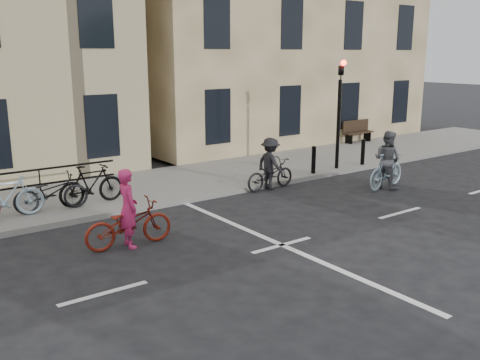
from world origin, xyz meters
TOP-DOWN VIEW (x-y plane):
  - ground at (0.00, 0.00)m, footprint 120.00×120.00m
  - sidewalk at (-4.00, 6.00)m, footprint 46.00×4.00m
  - building_east at (9.00, 13.00)m, footprint 14.00×10.00m
  - traffic_light at (6.20, 4.34)m, footprint 0.18×0.30m
  - bollard_east at (5.00, 4.25)m, footprint 0.14×0.14m
  - bollard_west at (7.40, 4.25)m, footprint 0.14×0.14m
  - bench at (11.00, 7.73)m, footprint 1.60×0.41m
  - cyclist_pink at (-2.65, 1.87)m, footprint 1.94×0.80m
  - cyclist_grey at (5.79, 1.92)m, footprint 1.88×0.95m
  - cyclist_dark at (2.87, 3.90)m, footprint 1.79×1.04m

SIDE VIEW (x-z plane):
  - ground at x=0.00m, z-range 0.00..0.00m
  - sidewalk at x=-4.00m, z-range 0.00..0.15m
  - cyclist_pink at x=-2.65m, z-range -0.26..1.43m
  - bollard_east at x=5.00m, z-range 0.15..1.05m
  - bollard_west at x=7.40m, z-range 0.15..1.05m
  - cyclist_dark at x=2.87m, z-range -0.17..1.40m
  - bench at x=11.00m, z-range 0.19..1.16m
  - cyclist_grey at x=5.79m, z-range -0.17..1.59m
  - traffic_light at x=6.20m, z-range 0.50..4.40m
  - building_east at x=9.00m, z-range 0.15..12.15m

